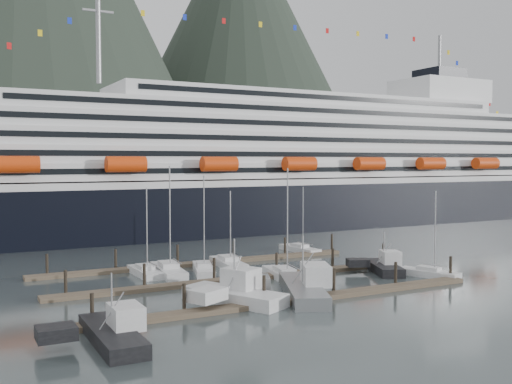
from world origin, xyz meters
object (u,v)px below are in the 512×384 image
Objects in this scene: trawler_c at (301,288)px; trawler_e at (383,266)px; sailboat_g at (300,249)px; sailboat_d at (284,276)px; cruise_ship at (276,174)px; sailboat_h at (429,274)px; sailboat_f at (228,264)px; sailboat_c at (169,271)px; sailboat_b at (204,270)px; trawler_b at (234,294)px; sailboat_a at (145,273)px; trawler_a at (110,333)px.

trawler_c reaches higher than trawler_e.
sailboat_g is at bearing 23.81° from trawler_e.
sailboat_g is at bearing -26.12° from sailboat_d.
cruise_ship is 63.33m from sailboat_h.
sailboat_h is at bearing -62.05° from trawler_c.
sailboat_f is 18.12m from sailboat_g.
sailboat_c is 28.90m from trawler_e.
sailboat_d reaches higher than sailboat_b.
trawler_c is 18.67m from trawler_e.
sailboat_h is (20.02, -18.80, -0.01)m from sailboat_f.
sailboat_c is 9.54m from sailboat_f.
trawler_b is at bearing -171.67° from sailboat_c.
trawler_c is at bearing -149.61° from sailboat_a.
trawler_c is 1.51× the size of trawler_e.
trawler_e is at bearing -87.68° from sailboat_d.
cruise_ship reaches higher than sailboat_h.
trawler_e is at bearing -70.12° from trawler_a.
trawler_e is at bearing -105.27° from cruise_ship.
trawler_e is at bearing 176.17° from sailboat_g.
trawler_c is at bearing -175.87° from sailboat_f.
sailboat_b is 11.60m from sailboat_d.
sailboat_a is 12.45m from sailboat_f.
sailboat_c is 1.52× the size of trawler_e.
sailboat_h is (24.82, -16.39, -0.01)m from sailboat_b.
sailboat_h is 0.99× the size of trawler_a.
trawler_c is at bearing 134.66° from trawler_e.
sailboat_c is at bearing -28.09° from trawler_a.
sailboat_c is 1.32× the size of sailboat_f.
sailboat_f is 1.16× the size of trawler_e.
sailboat_a is 1.03× the size of sailboat_h.
sailboat_a is 30.11m from sailboat_g.
sailboat_d is 14.18m from trawler_b.
sailboat_g is 1.14× the size of trawler_e.
sailboat_a is at bearing -15.46° from trawler_b.
trawler_b is at bearing 110.71° from trawler_c.
trawler_a is (-11.41, -26.91, 0.44)m from sailboat_a.
trawler_e is (16.82, -13.47, 0.40)m from sailboat_f.
sailboat_f is at bearing 26.07° from sailboat_h.
sailboat_f is at bearing -45.25° from sailboat_b.
sailboat_a is at bearing 54.95° from trawler_c.
sailboat_f is at bearing -40.11° from trawler_a.
sailboat_f is at bearing -75.39° from sailboat_c.
sailboat_a is at bearing 40.19° from sailboat_h.
cruise_ship is 62.97m from sailboat_a.
sailboat_f is at bearing 23.42° from sailboat_d.
sailboat_f is 21.75m from trawler_b.
trawler_b is (-3.95, -17.49, 0.53)m from sailboat_b.
sailboat_a is 1.07× the size of sailboat_g.
sailboat_f is at bearing 22.14° from trawler_c.
sailboat_a is 7.80m from sailboat_b.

